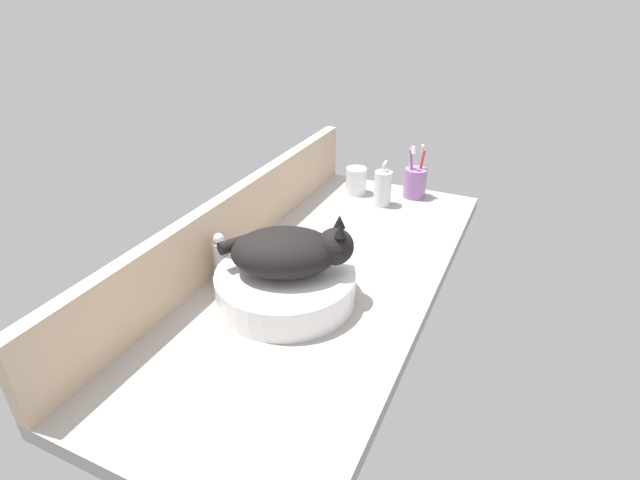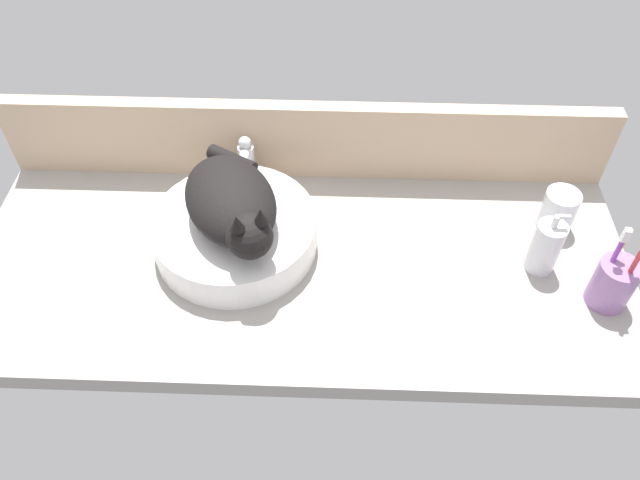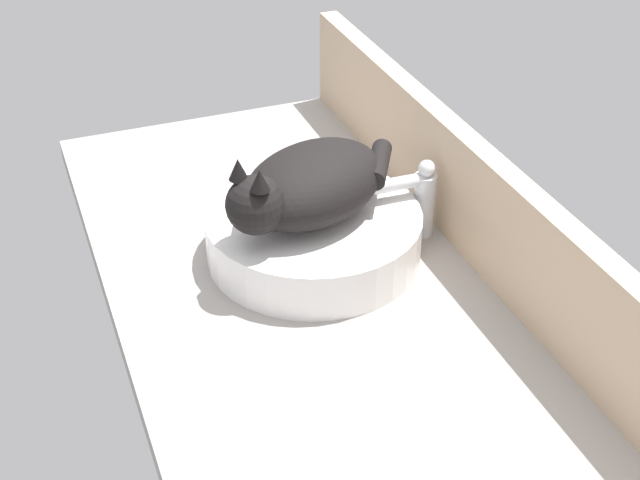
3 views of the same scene
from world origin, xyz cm
name	(u,v)px [view 1 (image 1 of 3)]	position (x,y,z in cm)	size (l,w,h in cm)	color
ground_plane	(322,281)	(0.00, 0.00, -2.00)	(135.49, 58.25, 4.00)	#9E9993
backsplash_panel	(233,223)	(0.00, 27.33, 9.40)	(135.49, 3.60, 18.80)	#CCAD8C
sink_basin	(286,285)	(-13.56, 3.63, 3.85)	(33.83, 33.83, 7.69)	white
cat	(290,251)	(-12.91, 2.43, 13.45)	(26.07, 30.52, 14.00)	black
faucet	(224,257)	(-13.06, 21.39, 7.30)	(3.60, 11.83, 13.60)	silver
soap_dispenser	(383,188)	(48.78, -0.13, 6.04)	(5.86, 5.86, 15.15)	silver
toothbrush_cup	(415,182)	(59.96, -8.09, 5.50)	(7.78, 7.78, 18.72)	#996BA8
water_glass	(356,182)	(54.19, 11.68, 4.04)	(7.27, 7.27, 9.37)	white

